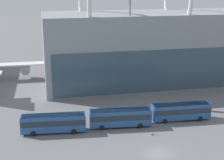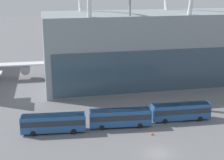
{
  "view_description": "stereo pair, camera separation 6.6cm",
  "coord_description": "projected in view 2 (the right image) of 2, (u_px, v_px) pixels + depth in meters",
  "views": [
    {
      "loc": [
        -17.57,
        -46.32,
        26.59
      ],
      "look_at": [
        -1.43,
        28.6,
        4.0
      ],
      "focal_mm": 55.0,
      "sensor_mm": 36.0,
      "label": 1
    },
    {
      "loc": [
        -17.5,
        -46.33,
        26.59
      ],
      "look_at": [
        -1.43,
        28.6,
        4.0
      ],
      "focal_mm": 55.0,
      "sensor_mm": 36.0,
      "label": 2
    }
  ],
  "objects": [
    {
      "name": "traffic_cone_0",
      "position": [
        153.0,
        133.0,
        60.83
      ],
      "size": [
        0.45,
        0.45,
        0.77
      ],
      "color": "black",
      "rests_on": "ground_plane"
    },
    {
      "name": "lane_stripe_5",
      "position": [
        53.0,
        127.0,
        64.1
      ],
      "size": [
        6.93,
        1.62,
        0.01
      ],
      "primitive_type": "cube",
      "rotation": [
        0.0,
        0.0,
        0.2
      ],
      "color": "silver",
      "rests_on": "ground_plane"
    },
    {
      "name": "airliner_at_gate_far",
      "position": [
        138.0,
        46.0,
        114.28
      ],
      "size": [
        36.87,
        41.15,
        13.28
      ],
      "rotation": [
        0.0,
        0.0,
        1.73
      ],
      "color": "white",
      "rests_on": "ground_plane"
    },
    {
      "name": "floodlight_mast",
      "position": [
        130.0,
        10.0,
        78.18
      ],
      "size": [
        2.6,
        2.6,
        28.99
      ],
      "color": "gray",
      "rests_on": "ground_plane"
    },
    {
      "name": "shuttle_bus_0",
      "position": [
        53.0,
        122.0,
        61.41
      ],
      "size": [
        11.66,
        3.57,
        3.34
      ],
      "rotation": [
        0.0,
        0.0,
        -0.09
      ],
      "color": "#285693",
      "rests_on": "ground_plane"
    },
    {
      "name": "shuttle_bus_2",
      "position": [
        181.0,
        111.0,
        66.81
      ],
      "size": [
        11.58,
        3.04,
        3.34
      ],
      "rotation": [
        0.0,
        0.0,
        -0.04
      ],
      "color": "#285693",
      "rests_on": "ground_plane"
    },
    {
      "name": "lane_stripe_4",
      "position": [
        166.0,
        123.0,
        65.72
      ],
      "size": [
        6.64,
        0.58,
        0.01
      ],
      "primitive_type": "cube",
      "rotation": [
        0.0,
        0.0,
        0.05
      ],
      "color": "silver",
      "rests_on": "ground_plane"
    },
    {
      "name": "shuttle_bus_1",
      "position": [
        120.0,
        117.0,
        63.82
      ],
      "size": [
        11.66,
        3.59,
        3.34
      ],
      "rotation": [
        0.0,
        0.0,
        -0.09
      ],
      "color": "#285693",
      "rests_on": "ground_plane"
    },
    {
      "name": "ground_plane",
      "position": [
        158.0,
        153.0,
        54.49
      ],
      "size": [
        440.0,
        440.0,
        0.0
      ],
      "primitive_type": "plane",
      "color": "slate"
    }
  ]
}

